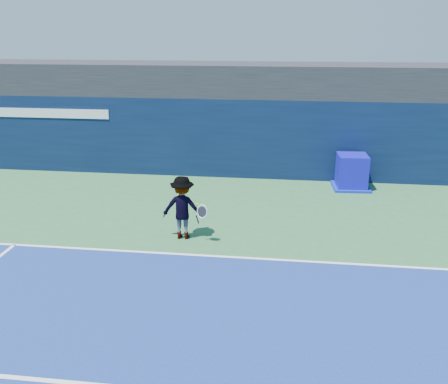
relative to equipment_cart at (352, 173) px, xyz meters
The scene contains 7 objects.
ground 10.31m from the equipment_cart, 115.51° to the right, with size 80.00×80.00×0.00m, color #2D6539.
baseline 7.71m from the equipment_cart, 125.18° to the right, with size 24.00×0.10×0.01m, color white.
stadium_band 5.81m from the equipment_cart, 153.47° to the left, with size 36.00×3.00×1.20m, color black.
back_wall_assembly 4.69m from the equipment_cart, 164.71° to the left, with size 36.00×1.03×3.00m.
equipment_cart is the anchor object (origin of this frame).
tennis_player 7.27m from the equipment_cart, 134.31° to the right, with size 1.32×0.72×1.75m.
tennis_ball 6.66m from the equipment_cart, 135.83° to the right, with size 0.07×0.07×0.07m.
Camera 1 is at (2.12, -8.35, 5.50)m, focal length 40.00 mm.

